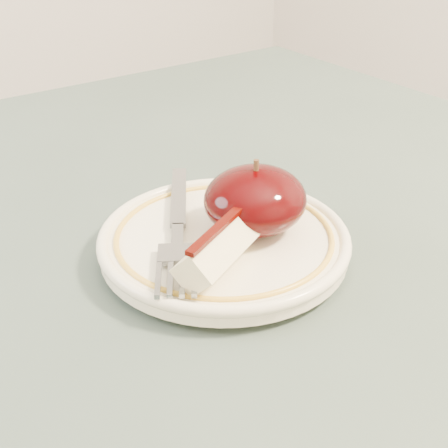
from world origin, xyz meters
TOP-DOWN VIEW (x-y plane):
  - table at (0.00, 0.00)m, footprint 0.90×0.90m
  - plate at (0.01, -0.01)m, footprint 0.19×0.19m
  - apple_half at (0.04, -0.01)m, footprint 0.08×0.07m
  - apple_wedge at (-0.02, -0.05)m, footprint 0.08×0.06m
  - fork at (-0.01, 0.01)m, footprint 0.12×0.17m

SIDE VIEW (x-z plane):
  - table at x=0.00m, z-range 0.29..1.04m
  - plate at x=0.01m, z-range 0.75..0.77m
  - fork at x=-0.01m, z-range 0.77..0.78m
  - apple_wedge at x=-0.02m, z-range 0.77..0.80m
  - apple_half at x=0.04m, z-range 0.76..0.82m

